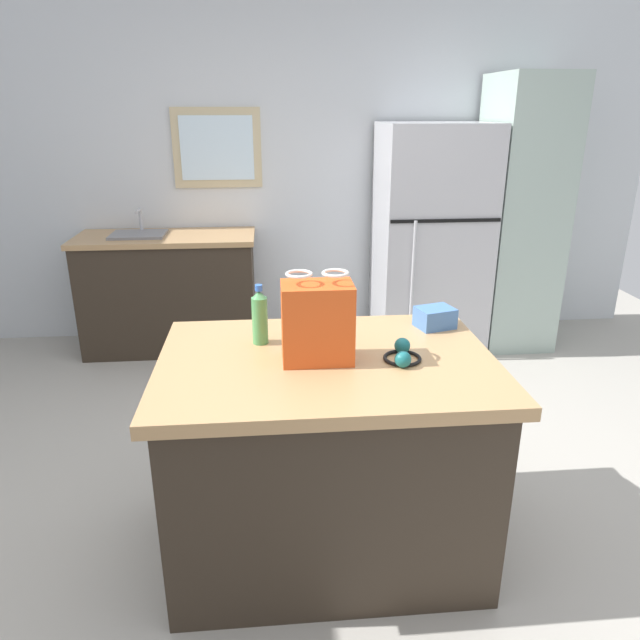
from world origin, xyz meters
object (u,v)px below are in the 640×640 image
Objects in this scene: kitchen_island at (327,454)px; refrigerator at (430,239)px; ear_defenders at (402,354)px; shopping_bag at (317,322)px; bottle at (260,317)px; small_box at (435,318)px; tall_cabinet at (519,215)px.

refrigerator reaches higher than kitchen_island.
refrigerator is 2.46m from ear_defenders.
refrigerator is at bearing 64.75° from shopping_bag.
bottle is at bearing -121.82° from refrigerator.
refrigerator is 8.73× the size of ear_defenders.
refrigerator reaches higher than small_box.
shopping_bag is at bearing 174.41° from ear_defenders.
ear_defenders is at bearing -8.93° from kitchen_island.
shopping_bag is 0.36m from ear_defenders.
shopping_bag is 0.30m from bottle.
small_box is 0.79m from bottle.
tall_cabinet is (1.74, 2.29, 0.58)m from kitchen_island.
refrigerator is 4.85× the size of shopping_bag.
tall_cabinet is at bearing 58.14° from ear_defenders.
tall_cabinet is 8.14× the size of bottle.
tall_cabinet is at bearing 0.02° from refrigerator.
refrigerator is 10.83× the size of small_box.
bottle is at bearing 145.15° from kitchen_island.
refrigerator is (1.05, 2.29, 0.41)m from kitchen_island.
bottle reaches higher than ear_defenders.
tall_cabinet reaches higher than bottle.
tall_cabinet is at bearing 52.72° from kitchen_island.
shopping_bag is at bearing -127.73° from tall_cabinet.
shopping_bag is 1.80× the size of ear_defenders.
ear_defenders is (0.55, -0.23, -0.09)m from bottle.
tall_cabinet reaches higher than kitchen_island.
kitchen_island is at bearing -114.58° from refrigerator.
bottle is 0.60m from ear_defenders.
ear_defenders is at bearing -107.93° from refrigerator.
refrigerator reaches higher than shopping_bag.
kitchen_island is 0.64× the size of tall_cabinet.
refrigerator is at bearing 58.18° from bottle.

